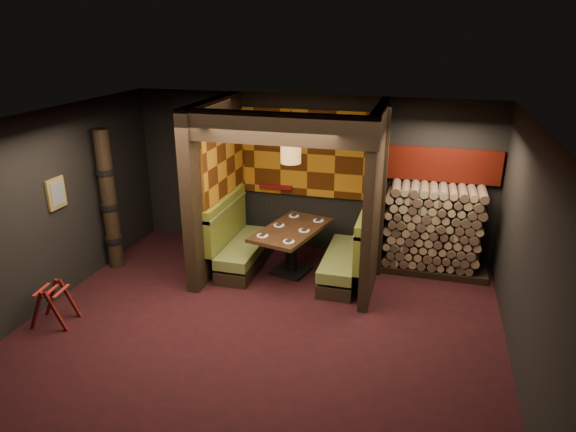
{
  "coord_description": "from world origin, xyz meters",
  "views": [
    {
      "loc": [
        1.99,
        -5.93,
        3.94
      ],
      "look_at": [
        0.0,
        1.3,
        1.15
      ],
      "focal_mm": 32.0,
      "sensor_mm": 36.0,
      "label": 1
    }
  ],
  "objects_px": {
    "booth_bench_left": "(240,245)",
    "booth_bench_right": "(349,257)",
    "firewood_stack": "(437,230)",
    "pendant_lamp": "(291,149)",
    "dining_table": "(291,241)",
    "luggage_rack": "(53,303)",
    "totem_column": "(109,201)"
  },
  "relations": [
    {
      "from": "firewood_stack",
      "to": "pendant_lamp",
      "type": "bearing_deg",
      "value": -162.3
    },
    {
      "from": "booth_bench_left",
      "to": "firewood_stack",
      "type": "bearing_deg",
      "value": 12.17
    },
    {
      "from": "booth_bench_right",
      "to": "firewood_stack",
      "type": "xyz_separation_m",
      "value": [
        1.35,
        0.7,
        0.35
      ]
    },
    {
      "from": "pendant_lamp",
      "to": "firewood_stack",
      "type": "height_order",
      "value": "pendant_lamp"
    },
    {
      "from": "booth_bench_left",
      "to": "luggage_rack",
      "type": "distance_m",
      "value": 3.05
    },
    {
      "from": "booth_bench_left",
      "to": "totem_column",
      "type": "relative_size",
      "value": 0.67
    },
    {
      "from": "booth_bench_right",
      "to": "totem_column",
      "type": "height_order",
      "value": "totem_column"
    },
    {
      "from": "totem_column",
      "to": "firewood_stack",
      "type": "bearing_deg",
      "value": 13.19
    },
    {
      "from": "firewood_stack",
      "to": "booth_bench_right",
      "type": "bearing_deg",
      "value": -152.65
    },
    {
      "from": "totem_column",
      "to": "luggage_rack",
      "type": "bearing_deg",
      "value": -83.29
    },
    {
      "from": "booth_bench_right",
      "to": "firewood_stack",
      "type": "bearing_deg",
      "value": 27.35
    },
    {
      "from": "booth_bench_left",
      "to": "booth_bench_right",
      "type": "bearing_deg",
      "value": 0.0
    },
    {
      "from": "booth_bench_left",
      "to": "firewood_stack",
      "type": "height_order",
      "value": "firewood_stack"
    },
    {
      "from": "totem_column",
      "to": "booth_bench_left",
      "type": "bearing_deg",
      "value": 14.75
    },
    {
      "from": "booth_bench_left",
      "to": "booth_bench_right",
      "type": "height_order",
      "value": "same"
    },
    {
      "from": "booth_bench_left",
      "to": "booth_bench_right",
      "type": "distance_m",
      "value": 1.89
    },
    {
      "from": "pendant_lamp",
      "to": "firewood_stack",
      "type": "relative_size",
      "value": 0.54
    },
    {
      "from": "booth_bench_left",
      "to": "firewood_stack",
      "type": "distance_m",
      "value": 3.34
    },
    {
      "from": "luggage_rack",
      "to": "totem_column",
      "type": "relative_size",
      "value": 0.26
    },
    {
      "from": "booth_bench_left",
      "to": "dining_table",
      "type": "distance_m",
      "value": 0.94
    },
    {
      "from": "booth_bench_left",
      "to": "booth_bench_right",
      "type": "xyz_separation_m",
      "value": [
        1.89,
        0.0,
        0.0
      ]
    },
    {
      "from": "dining_table",
      "to": "totem_column",
      "type": "relative_size",
      "value": 0.7
    },
    {
      "from": "booth_bench_left",
      "to": "pendant_lamp",
      "type": "xyz_separation_m",
      "value": [
        0.92,
        -0.04,
        1.75
      ]
    },
    {
      "from": "dining_table",
      "to": "pendant_lamp",
      "type": "relative_size",
      "value": 1.8
    },
    {
      "from": "luggage_rack",
      "to": "pendant_lamp",
      "type": "bearing_deg",
      "value": 40.19
    },
    {
      "from": "booth_bench_right",
      "to": "pendant_lamp",
      "type": "height_order",
      "value": "pendant_lamp"
    },
    {
      "from": "pendant_lamp",
      "to": "dining_table",
      "type": "bearing_deg",
      "value": 90.0
    },
    {
      "from": "dining_table",
      "to": "firewood_stack",
      "type": "bearing_deg",
      "value": 16.57
    },
    {
      "from": "booth_bench_left",
      "to": "totem_column",
      "type": "xyz_separation_m",
      "value": [
        -2.09,
        -0.55,
        0.79
      ]
    },
    {
      "from": "booth_bench_left",
      "to": "pendant_lamp",
      "type": "relative_size",
      "value": 1.72
    },
    {
      "from": "booth_bench_right",
      "to": "dining_table",
      "type": "bearing_deg",
      "value": 179.5
    },
    {
      "from": "booth_bench_right",
      "to": "luggage_rack",
      "type": "height_order",
      "value": "booth_bench_right"
    }
  ]
}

